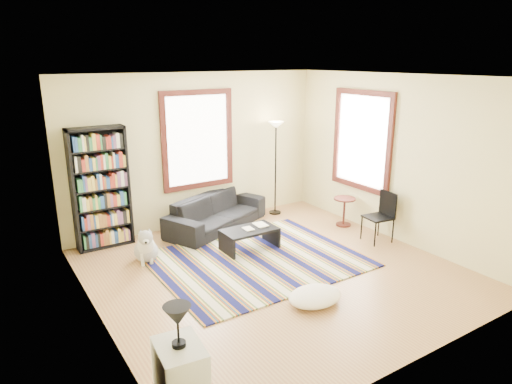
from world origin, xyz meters
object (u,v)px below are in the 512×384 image
sofa (216,212)px  floor_cushion (315,296)px  bookshelf (101,188)px  floor_lamp (276,169)px  dog (146,244)px  folding_chair (378,217)px  side_table (344,212)px  coffee_table (250,239)px  white_cabinet (181,381)px

sofa → floor_cushion: bearing=-117.0°
sofa → bookshelf: bearing=149.0°
floor_lamp → dog: size_ratio=3.28×
sofa → folding_chair: size_ratio=2.42×
bookshelf → side_table: (4.03, -1.44, -0.73)m
side_table → folding_chair: folding_chair is taller
coffee_table → folding_chair: 2.23m
white_cabinet → side_table: bearing=37.9°
bookshelf → coffee_table: (1.95, -1.44, -0.82)m
sofa → bookshelf: bookshelf is taller
sofa → side_table: sofa is taller
coffee_table → white_cabinet: size_ratio=1.29×
bookshelf → white_cabinet: bookshelf is taller
side_table → coffee_table: bearing=-180.0°
coffee_table → dog: (-1.58, 0.49, 0.10)m
sofa → floor_lamp: (1.39, 0.10, 0.63)m
folding_chair → white_cabinet: size_ratio=1.23×
floor_cushion → sofa: bearing=86.2°
bookshelf → floor_cushion: bearing=-62.3°
bookshelf → side_table: 4.34m
dog → folding_chair: bearing=-3.9°
sofa → white_cabinet: 4.62m
floor_cushion → floor_lamp: floor_lamp is taller
folding_chair → dog: (-3.62, 1.36, -0.15)m
floor_cushion → side_table: bearing=39.8°
coffee_table → dog: bearing=162.8°
folding_chair → bookshelf: bearing=156.8°
coffee_table → floor_cushion: (-0.19, -1.90, -0.09)m
sofa → dog: size_ratio=3.67×
coffee_table → dog: dog is taller
floor_cushion → dog: bearing=120.2°
floor_lamp → sofa: bearing=-175.9°
coffee_table → white_cabinet: white_cabinet is taller
dog → floor_lamp: bearing=31.4°
sofa → white_cabinet: bearing=-144.9°
bookshelf → side_table: bearing=-19.7°
folding_chair → white_cabinet: (-4.45, -1.88, -0.08)m
floor_lamp → white_cabinet: size_ratio=2.66×
sofa → white_cabinet: size_ratio=2.97×
bookshelf → coffee_table: size_ratio=2.22×
folding_chair → dog: size_ratio=1.52×
side_table → white_cabinet: size_ratio=0.77×
coffee_table → white_cabinet: 3.67m
bookshelf → folding_chair: size_ratio=2.33×
floor_cushion → folding_chair: bearing=24.8°
coffee_table → bookshelf: bearing=143.4°
coffee_table → floor_cushion: 1.91m
side_table → dog: (-3.67, 0.49, 0.01)m
floor_lamp → folding_chair: 2.29m
folding_chair → white_cabinet: bearing=-150.2°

